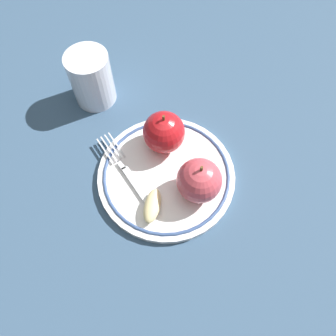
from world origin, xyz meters
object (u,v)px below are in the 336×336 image
Objects in this scene: apple_red_whole at (201,181)px; apple_second_whole at (166,132)px; plate at (168,175)px; apple_slice_front at (154,206)px; drinking_glass at (93,79)px; fork at (130,173)px.

apple_red_whole is 1.00× the size of apple_second_whole.
plate is 0.07m from apple_slice_front.
drinking_glass is (-0.20, -0.20, 0.00)m from apple_red_whole.
apple_second_whole is (-0.09, -0.06, 0.00)m from apple_red_whole.
plate is 0.07m from fork.
apple_slice_front is (0.06, -0.02, 0.02)m from plate.
fork is 0.20m from drinking_glass.
plate is 0.07m from apple_second_whole.
drinking_glass is (-0.11, -0.14, 0.00)m from apple_second_whole.
apple_second_whole is 0.78× the size of drinking_glass.
apple_red_whole is 0.11m from apple_second_whole.
apple_second_whole is at bearing 52.19° from drinking_glass.
plate is at bearing -117.52° from apple_red_whole.
fork is 1.41× the size of drinking_glass.
apple_slice_front is 0.57× the size of drinking_glass.
plate is 0.23m from drinking_glass.
plate is at bearing 41.42° from drinking_glass.
fork is (0.06, -0.06, -0.04)m from apple_second_whole.
apple_second_whole is 1.38× the size of apple_slice_front.
plate is 2.90× the size of apple_second_whole.
apple_slice_front is at bearing -5.03° from apple_second_whole.
drinking_glass is at bearing -127.81° from apple_second_whole.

